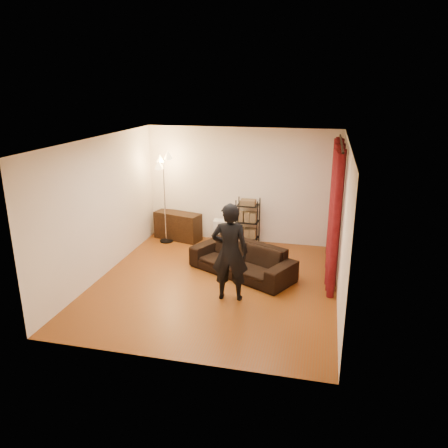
% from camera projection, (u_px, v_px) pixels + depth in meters
% --- Properties ---
extents(floor, '(5.00, 5.00, 0.00)m').
position_uv_depth(floor, '(215.00, 283.00, 8.32)').
color(floor, '#7D370D').
rests_on(floor, ground).
extents(ceiling, '(5.00, 5.00, 0.00)m').
position_uv_depth(ceiling, '(214.00, 140.00, 7.49)').
color(ceiling, white).
rests_on(ceiling, ground).
extents(wall_back, '(5.00, 0.00, 5.00)m').
position_uv_depth(wall_back, '(241.00, 186.00, 10.22)').
color(wall_back, white).
rests_on(wall_back, ground).
extents(wall_front, '(5.00, 0.00, 5.00)m').
position_uv_depth(wall_front, '(166.00, 270.00, 5.59)').
color(wall_front, white).
rests_on(wall_front, ground).
extents(wall_left, '(0.00, 5.00, 5.00)m').
position_uv_depth(wall_left, '(102.00, 208.00, 8.40)').
color(wall_left, white).
rests_on(wall_left, ground).
extents(wall_right, '(0.00, 5.00, 5.00)m').
position_uv_depth(wall_right, '(343.00, 224.00, 7.41)').
color(wall_right, white).
rests_on(wall_right, ground).
extents(curtain_rod, '(0.04, 2.65, 0.04)m').
position_uv_depth(curtain_rod, '(341.00, 143.00, 8.10)').
color(curtain_rod, black).
rests_on(curtain_rod, wall_right).
extents(curtain, '(0.22, 2.65, 2.55)m').
position_uv_depth(curtain, '(335.00, 210.00, 8.50)').
color(curtain, maroon).
rests_on(curtain, ground).
extents(sofa, '(2.28, 1.72, 0.62)m').
position_uv_depth(sofa, '(242.00, 259.00, 8.64)').
color(sofa, black).
rests_on(sofa, ground).
extents(person, '(0.68, 0.48, 1.74)m').
position_uv_depth(person, '(230.00, 252.00, 7.48)').
color(person, black).
rests_on(person, ground).
extents(media_cabinet, '(1.21, 0.70, 0.66)m').
position_uv_depth(media_cabinet, '(178.00, 226.00, 10.61)').
color(media_cabinet, black).
rests_on(media_cabinet, ground).
extents(storage_boxes, '(0.35, 0.29, 0.55)m').
position_uv_depth(storage_boxes, '(220.00, 231.00, 10.42)').
color(storage_boxes, silver).
rests_on(storage_boxes, ground).
extents(wire_shelf, '(0.60, 0.53, 1.10)m').
position_uv_depth(wire_shelf, '(248.00, 222.00, 10.21)').
color(wire_shelf, black).
rests_on(wire_shelf, ground).
extents(floor_lamp, '(0.47, 0.47, 2.10)m').
position_uv_depth(floor_lamp, '(165.00, 199.00, 10.21)').
color(floor_lamp, silver).
rests_on(floor_lamp, ground).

